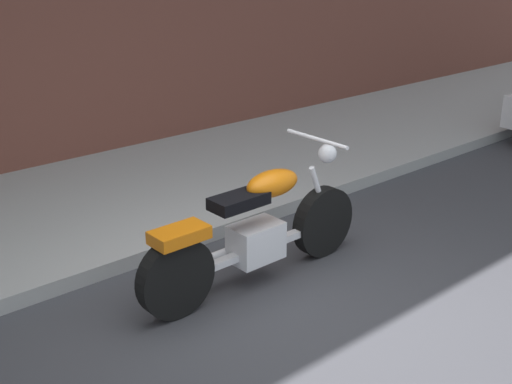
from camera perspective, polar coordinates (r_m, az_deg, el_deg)
name	(u,v)px	position (r m, az deg, el deg)	size (l,w,h in m)	color
ground_plane	(278,317)	(5.27, 1.90, -10.58)	(60.00, 60.00, 0.00)	#38383D
sidewalk	(100,204)	(7.36, -13.16, -0.99)	(25.90, 2.85, 0.14)	#979797
motorcycle	(255,232)	(5.55, -0.05, -3.45)	(2.27, 0.70, 1.15)	black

